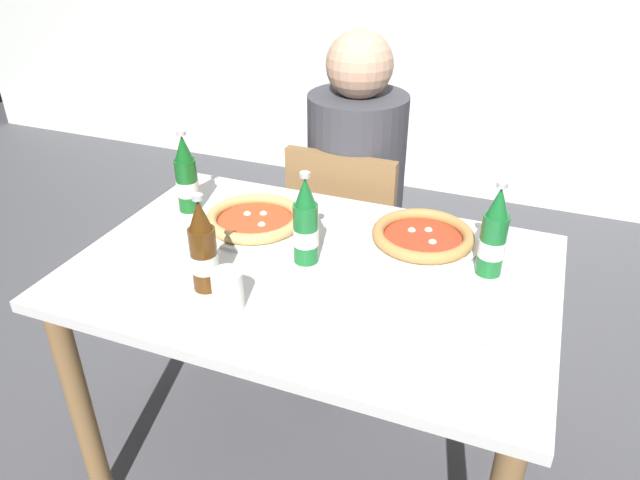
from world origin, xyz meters
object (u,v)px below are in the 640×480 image
Objects in this scene: beer_bottle_extra at (203,250)px; paper_cup at (228,290)px; diner_seated at (355,208)px; pizza_margherita_near at (255,220)px; chair_behind_table at (349,238)px; dining_table_main at (313,302)px; beer_bottle_right at (494,236)px; beer_bottle_left at (306,225)px; pizza_marinara_far at (423,237)px; napkin_with_cutlery at (463,318)px; beer_bottle_center at (187,178)px.

beer_bottle_extra is 0.12m from paper_cup.
pizza_margherita_near is at bearing -103.75° from diner_seated.
chair_behind_table reaches higher than pizza_margherita_near.
beer_bottle_right reaches higher than dining_table_main.
beer_bottle_left is 1.00× the size of beer_bottle_right.
beer_bottle_right is (0.18, -0.08, 0.08)m from pizza_marinara_far.
pizza_margherita_near is 1.32× the size of napkin_with_cutlery.
dining_table_main is 0.64m from chair_behind_table.
paper_cup is at bearing -48.12° from beer_bottle_center.
pizza_margherita_near is 1.21× the size of beer_bottle_left.
chair_behind_table is 3.44× the size of beer_bottle_center.
beer_bottle_right is at bearing 83.45° from napkin_with_cutlery.
dining_table_main is 4.86× the size of beer_bottle_center.
pizza_marinara_far reaches higher than napkin_with_cutlery.
beer_bottle_left is (0.21, -0.11, 0.08)m from pizza_margherita_near.
diner_seated is at bearing 98.88° from dining_table_main.
pizza_marinara_far is 0.56m from paper_cup.
dining_table_main is at bearing -18.94° from beer_bottle_center.
beer_bottle_left and beer_bottle_extra have the same top height.
chair_behind_table is at bearing 97.50° from beer_bottle_left.
beer_bottle_extra reaches higher than chair_behind_table.
pizza_margherita_near is at bearing 161.29° from napkin_with_cutlery.
diner_seated is 4.08× the size of pizza_marinara_far.
diner_seated reaches higher than pizza_marinara_far.
pizza_margherita_near is 1.21× the size of beer_bottle_center.
beer_bottle_extra is at bearing -131.24° from beer_bottle_left.
dining_table_main is 0.22m from beer_bottle_left.
diner_seated is at bearing 83.32° from beer_bottle_extra.
chair_behind_table is 8.95× the size of paper_cup.
beer_bottle_right is 1.00× the size of beer_bottle_extra.
paper_cup is at bearing -72.04° from pizza_margherita_near.
dining_table_main is 4.86× the size of beer_bottle_extra.
pizza_marinara_far is 0.59m from beer_bottle_extra.
beer_bottle_right is 0.69m from beer_bottle_extra.
chair_behind_table is at bearing 125.94° from napkin_with_cutlery.
pizza_margherita_near is 1.01× the size of pizza_marinara_far.
beer_bottle_extra is at bearing 150.05° from paper_cup.
beer_bottle_left is 0.46m from beer_bottle_center.
chair_behind_table is at bearing -91.49° from diner_seated.
pizza_margherita_near is at bearing 150.91° from beer_bottle_left.
diner_seated reaches higher than beer_bottle_right.
napkin_with_cutlery is (0.50, -0.69, 0.27)m from chair_behind_table.
beer_bottle_left and beer_bottle_right have the same top height.
napkin_with_cutlery is (0.50, -0.74, 0.17)m from diner_seated.
chair_behind_table is 0.69m from beer_bottle_center.
pizza_marinara_far is at bearing -53.00° from diner_seated.
paper_cup is (0.35, -0.39, -0.06)m from beer_bottle_center.
pizza_marinara_far is 0.33m from beer_bottle_left.
pizza_marinara_far is at bearing 118.86° from napkin_with_cutlery.
diner_seated is 12.73× the size of paper_cup.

